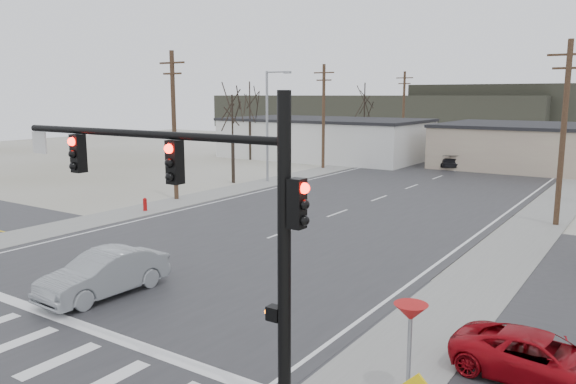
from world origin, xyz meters
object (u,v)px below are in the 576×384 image
Objects in this scene: sedan_crossing at (104,274)px; fire_hydrant at (145,204)px; car_far_a at (450,160)px; traffic_signal_mast at (212,207)px; car_far_b at (476,151)px; car_parked_red at (542,360)px.

fire_hydrant is at bearing 134.40° from sedan_crossing.
fire_hydrant is at bearing 49.86° from car_far_a.
traffic_signal_mast reaches higher than car_far_b.
fire_hydrant is 0.20× the size of car_parked_red.
car_far_a is 1.44× the size of car_far_b.
traffic_signal_mast reaches higher than car_parked_red.
sedan_crossing is 1.11× the size of car_parked_red.
car_far_b is (-9.98, 57.77, -4.01)m from traffic_signal_mast.
car_far_a is at bearing -73.59° from car_far_b.
car_far_a is 1.21× the size of car_parked_red.
car_far_b is at bearing -110.47° from car_far_a.
car_far_b is (8.11, 43.57, 0.21)m from fire_hydrant.
fire_hydrant is at bearing 74.13° from car_parked_red.
sedan_crossing is 0.92× the size of car_far_a.
sedan_crossing is at bearing 67.40° from car_far_a.
traffic_signal_mast is 2.06× the size of car_parked_red.
car_far_a is at bearing 93.49° from sedan_crossing.
sedan_crossing reaches higher than car_far_b.
sedan_crossing reaches higher than car_far_a.
car_parked_red is at bearing -60.28° from car_far_b.
fire_hydrant is 25.81m from car_parked_red.
fire_hydrant is at bearing 141.87° from traffic_signal_mast.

